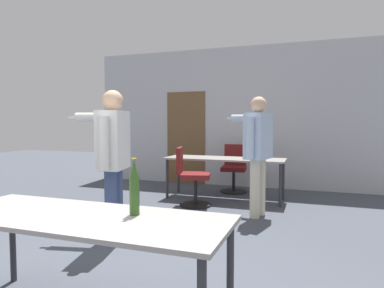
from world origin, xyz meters
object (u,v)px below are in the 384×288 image
person_near_casual (257,145)px  person_far_watching (112,151)px  beer_bottle (134,188)px  office_chair_near_pushed (234,170)px  office_chair_mid_tucked (191,178)px

person_near_casual → person_far_watching: bearing=153.9°
person_near_casual → beer_bottle: size_ratio=4.53×
person_far_watching → beer_bottle: 1.67m
person_near_casual → office_chair_near_pushed: bearing=37.2°
beer_bottle → person_far_watching: bearing=127.6°
person_near_casual → office_chair_mid_tucked: person_near_casual is taller
person_far_watching → office_chair_near_pushed: bearing=-24.3°
person_near_casual → beer_bottle: person_near_casual is taller
person_near_casual → office_chair_mid_tucked: size_ratio=1.81×
person_far_watching → office_chair_mid_tucked: (0.27, 1.89, -0.58)m
office_chair_mid_tucked → office_chair_near_pushed: size_ratio=1.03×
beer_bottle → person_near_casual: bearing=83.0°
person_near_casual → person_far_watching: person_near_casual is taller
person_far_watching → office_chair_mid_tucked: person_far_watching is taller
office_chair_mid_tucked → beer_bottle: beer_bottle is taller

